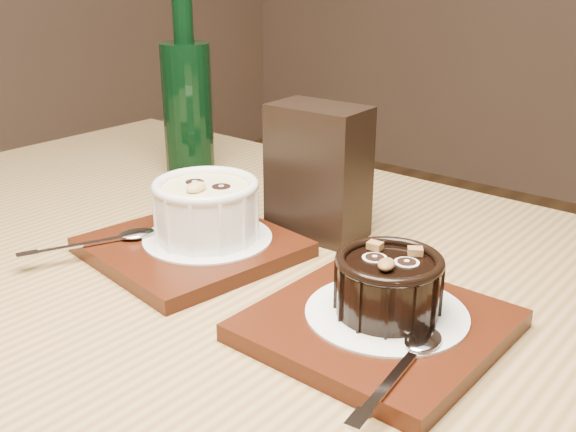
% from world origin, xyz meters
% --- Properties ---
extents(table, '(1.21, 0.82, 0.75)m').
position_xyz_m(table, '(0.23, -0.10, 0.66)').
color(table, olive).
rests_on(table, ground).
extents(tray_left, '(0.21, 0.21, 0.01)m').
position_xyz_m(tray_left, '(0.14, -0.07, 0.76)').
color(tray_left, '#43190B').
rests_on(tray_left, table).
extents(doily_left, '(0.13, 0.13, 0.00)m').
position_xyz_m(doily_left, '(0.15, -0.05, 0.77)').
color(doily_left, white).
rests_on(doily_left, tray_left).
extents(ramekin_white, '(0.11, 0.11, 0.06)m').
position_xyz_m(ramekin_white, '(0.15, -0.05, 0.80)').
color(ramekin_white, white).
rests_on(ramekin_white, doily_left).
extents(spoon_left, '(0.08, 0.13, 0.01)m').
position_xyz_m(spoon_left, '(0.07, -0.13, 0.77)').
color(spoon_left, silver).
rests_on(spoon_left, tray_left).
extents(tray_right, '(0.18, 0.18, 0.01)m').
position_xyz_m(tray_right, '(0.36, -0.08, 0.76)').
color(tray_right, '#43190B').
rests_on(tray_right, table).
extents(doily_right, '(0.13, 0.13, 0.00)m').
position_xyz_m(doily_right, '(0.37, -0.07, 0.77)').
color(doily_right, white).
rests_on(doily_right, tray_right).
extents(ramekin_dark, '(0.09, 0.09, 0.05)m').
position_xyz_m(ramekin_dark, '(0.37, -0.07, 0.79)').
color(ramekin_dark, black).
rests_on(ramekin_dark, doily_right).
extents(spoon_right, '(0.04, 0.14, 0.01)m').
position_xyz_m(spoon_right, '(0.42, -0.13, 0.77)').
color(spoon_right, silver).
rests_on(spoon_right, tray_right).
extents(condiment_stand, '(0.10, 0.06, 0.14)m').
position_xyz_m(condiment_stand, '(0.20, 0.06, 0.82)').
color(condiment_stand, black).
rests_on(condiment_stand, table).
extents(green_bottle, '(0.07, 0.07, 0.25)m').
position_xyz_m(green_bottle, '(-0.06, 0.12, 0.85)').
color(green_bottle, black).
rests_on(green_bottle, table).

